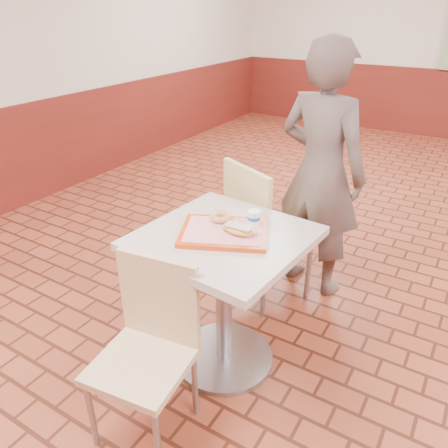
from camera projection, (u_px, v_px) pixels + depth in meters
The scene contains 8 objects.
main_table at pixel (224, 280), 2.33m from camera, with size 0.80×0.80×0.84m.
chair_main_front at pixel (149, 342), 2.01m from camera, with size 0.46×0.46×0.89m.
chair_main_back at pixel (261, 227), 2.89m from camera, with size 0.61×0.61×1.00m.
customer at pixel (321, 173), 2.92m from camera, with size 0.63×0.42×1.74m, color brown.
serving_tray at pixel (224, 232), 2.20m from camera, with size 0.43×0.34×0.03m.
ring_donut at pixel (220, 217), 2.29m from camera, with size 0.11×0.11×0.04m, color #C18346.
long_john_donut at pixel (238, 230), 2.15m from camera, with size 0.16×0.08×0.05m.
paper_cup at pixel (254, 218), 2.22m from camera, with size 0.07×0.07×0.08m.
Camera 1 is at (-0.04, -2.46, 1.89)m, focal length 35.00 mm.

